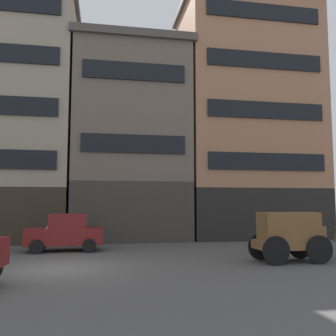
{
  "coord_description": "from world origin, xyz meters",
  "views": [
    {
      "loc": [
        1.57,
        -13.92,
        2.33
      ],
      "look_at": [
        4.46,
        2.24,
        3.93
      ],
      "focal_mm": 39.26,
      "sensor_mm": 36.0,
      "label": 1
    }
  ],
  "objects": [
    {
      "name": "building_center_right",
      "position": [
        3.4,
        11.17,
        6.61
      ],
      "size": [
        7.95,
        6.98,
        13.15
      ],
      "color": "#38332D",
      "rests_on": "ground_plane"
    },
    {
      "name": "sedan_dark",
      "position": [
        -0.2,
        5.07,
        0.91
      ],
      "size": [
        3.76,
        1.97,
        1.83
      ],
      "color": "maroon",
      "rests_on": "ground_plane"
    },
    {
      "name": "building_far_right",
      "position": [
        11.96,
        11.16,
        8.66
      ],
      "size": [
        9.89,
        6.98,
        17.24
      ],
      "color": "black",
      "rests_on": "ground_plane"
    },
    {
      "name": "cargo_wagon",
      "position": [
        9.06,
        -0.02,
        1.15
      ],
      "size": [
        2.91,
        1.51,
        1.98
      ],
      "color": "brown",
      "rests_on": "ground_plane"
    },
    {
      "name": "ground_plane",
      "position": [
        0.0,
        0.0,
        0.0
      ],
      "size": [
        120.0,
        120.0,
        0.0
      ],
      "primitive_type": "plane",
      "color": "#4C4947"
    },
    {
      "name": "building_center_left",
      "position": [
        -4.03,
        11.16,
        8.13
      ],
      "size": [
        7.6,
        6.98,
        16.17
      ],
      "color": "#33281E",
      "rests_on": "ground_plane"
    }
  ]
}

